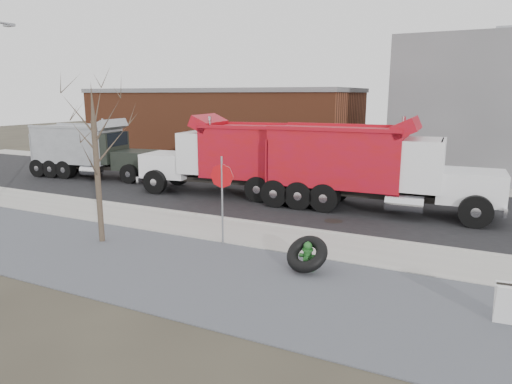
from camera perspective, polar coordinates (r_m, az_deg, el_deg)
The scene contains 16 objects.
ground at distance 16.19m, azimuth -3.94°, elevation -5.19°, with size 120.00×120.00×0.00m, color #383328.
gravel_verge at distance 13.45m, azimuth -11.53°, elevation -9.01°, with size 60.00×5.00×0.03m, color slate.
sidewalk at distance 16.39m, azimuth -3.50°, elevation -4.86°, with size 60.00×2.50×0.06m, color #9E9B93.
curb at distance 17.48m, azimuth -1.39°, elevation -3.68°, with size 60.00×0.15×0.11m, color #9E9B93.
road at distance 21.68m, azimuth 4.43°, elevation -0.73°, with size 60.00×9.40×0.02m, color black.
far_sidewalk at distance 26.95m, azimuth 8.95°, elevation 1.73°, with size 60.00×2.00×0.06m, color #9E9B93.
building_grey at distance 31.38m, azimuth 28.78°, elevation 9.15°, with size 12.00×10.00×8.00m.
building_brick at distance 35.25m, azimuth -4.23°, elevation 8.55°, with size 20.20×8.20×5.30m.
bare_tree at distance 15.46m, azimuth -19.47°, elevation 5.81°, with size 3.20×3.20×5.20m.
fire_hydrant at distance 12.83m, azimuth 6.46°, elevation -8.13°, with size 0.47×0.46×0.84m.
truck_tire at distance 12.70m, azimuth 6.39°, elevation -7.70°, with size 1.36×1.30×1.00m.
stop_sign at distance 14.51m, azimuth -4.27°, elevation 0.80°, with size 0.79×0.12×2.90m.
sandwich_board at distance 11.22m, azimuth 29.33°, elevation -12.16°, with size 0.69×0.47×0.91m.
dump_truck_red_a at distance 19.60m, azimuth 13.83°, elevation 3.45°, with size 9.78×3.04×3.89m.
dump_truck_red_b at distance 21.97m, azimuth -2.30°, elevation 4.58°, with size 9.20×3.61×3.81m.
dump_truck_grey at distance 28.55m, azimuth -19.99°, elevation 5.18°, with size 7.65×3.23×3.39m.
Camera 1 is at (7.81, -13.35, 4.79)m, focal length 32.00 mm.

